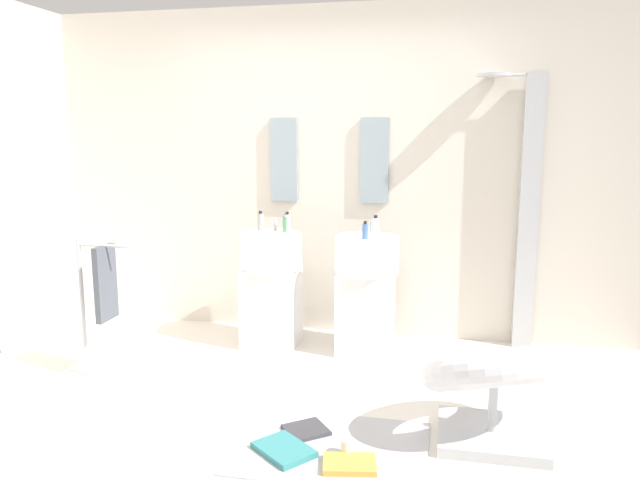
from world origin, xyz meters
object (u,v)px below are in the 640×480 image
(magazine_teal, at_px, (284,450))
(magazine_charcoal, at_px, (306,430))
(soap_bottle_blue, at_px, (365,231))
(soap_bottle_green, at_px, (286,224))
(coffee_mug, at_px, (347,447))
(soap_bottle_clear, at_px, (376,225))
(pedestal_sink_right, at_px, (366,290))
(soap_bottle_white, at_px, (287,223))
(shower_column, at_px, (527,207))
(magazine_ochre, at_px, (349,464))
(lounge_chair, at_px, (494,379))
(towel_rack, at_px, (102,286))
(pedestal_sink_left, at_px, (271,285))
(soap_bottle_grey, at_px, (261,222))

(magazine_teal, distance_m, magazine_charcoal, 0.25)
(soap_bottle_blue, distance_m, soap_bottle_green, 0.67)
(coffee_mug, height_order, soap_bottle_clear, soap_bottle_clear)
(pedestal_sink_right, bearing_deg, soap_bottle_white, 172.45)
(soap_bottle_blue, bearing_deg, shower_column, 22.23)
(magazine_ochre, bearing_deg, lounge_chair, 21.87)
(pedestal_sink_right, xyz_separation_m, soap_bottle_clear, (0.05, 0.14, 0.47))
(towel_rack, distance_m, coffee_mug, 1.97)
(pedestal_sink_left, distance_m, pedestal_sink_right, 0.73)
(pedestal_sink_left, height_order, magazine_teal, pedestal_sink_left)
(pedestal_sink_left, xyz_separation_m, shower_column, (1.88, 0.35, 0.61))
(pedestal_sink_left, bearing_deg, coffee_mug, -61.04)
(pedestal_sink_right, xyz_separation_m, magazine_ochre, (0.15, -1.65, -0.45))
(shower_column, bearing_deg, soap_bottle_clear, -168.98)
(shower_column, relative_size, lounge_chair, 1.99)
(lounge_chair, distance_m, soap_bottle_green, 2.05)
(pedestal_sink_left, height_order, magazine_charcoal, pedestal_sink_left)
(pedestal_sink_right, relative_size, lounge_chair, 0.95)
(magazine_ochre, bearing_deg, pedestal_sink_left, 107.99)
(magazine_ochre, bearing_deg, soap_bottle_clear, 83.12)
(lounge_chair, distance_m, soap_bottle_blue, 1.50)
(coffee_mug, bearing_deg, lounge_chair, 24.11)
(coffee_mug, bearing_deg, magazine_ochre, -75.19)
(lounge_chair, bearing_deg, towel_rack, 171.71)
(magazine_charcoal, xyz_separation_m, soap_bottle_green, (-0.49, 1.43, 0.92))
(magazine_ochre, distance_m, magazine_charcoal, 0.42)
(soap_bottle_grey, xyz_separation_m, soap_bottle_green, (0.20, 0.00, -0.01))
(towel_rack, xyz_separation_m, soap_bottle_white, (1.02, 0.93, 0.32))
(soap_bottle_green, bearing_deg, magazine_charcoal, -71.09)
(coffee_mug, xyz_separation_m, soap_bottle_green, (-0.75, 1.62, 0.89))
(pedestal_sink_left, bearing_deg, magazine_ochre, -61.89)
(soap_bottle_grey, bearing_deg, towel_rack, -130.84)
(coffee_mug, relative_size, soap_bottle_green, 0.63)
(magazine_ochre, xyz_separation_m, magazine_charcoal, (-0.29, 0.30, -0.00))
(pedestal_sink_right, height_order, soap_bottle_green, soap_bottle_green)
(shower_column, bearing_deg, pedestal_sink_right, -163.02)
(coffee_mug, relative_size, soap_bottle_clear, 0.61)
(soap_bottle_grey, height_order, soap_bottle_white, soap_bottle_grey)
(magazine_ochre, relative_size, soap_bottle_blue, 2.02)
(towel_rack, xyz_separation_m, magazine_ochre, (1.79, -0.80, -0.60))
(towel_rack, distance_m, magazine_charcoal, 1.69)
(magazine_teal, height_order, soap_bottle_blue, soap_bottle_blue)
(shower_column, height_order, lounge_chair, shower_column)
(pedestal_sink_right, xyz_separation_m, soap_bottle_blue, (0.00, -0.12, 0.46))
(soap_bottle_clear, bearing_deg, soap_bottle_green, -175.74)
(soap_bottle_blue, height_order, soap_bottle_green, soap_bottle_green)
(pedestal_sink_right, relative_size, coffee_mug, 11.62)
(towel_rack, bearing_deg, soap_bottle_blue, 24.04)
(coffee_mug, relative_size, soap_bottle_grey, 0.55)
(lounge_chair, bearing_deg, pedestal_sink_right, 124.92)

